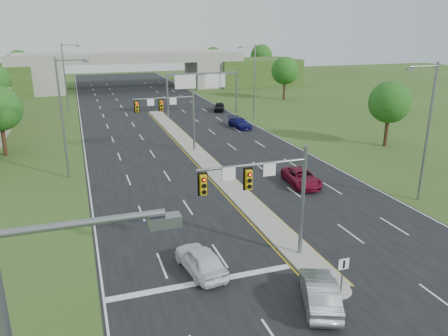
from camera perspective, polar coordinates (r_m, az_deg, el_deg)
ground at (r=27.90m, az=9.81°, el=-11.15°), size 240.00×240.00×0.00m
road at (r=59.07m, az=-6.43°, el=4.70°), size 24.00×160.00×0.02m
median at (r=47.76m, az=-3.28°, el=1.70°), size 2.00×54.00×0.16m
median_nose at (r=24.94m, az=14.30°, el=-15.03°), size 2.00×2.00×0.16m
lane_markings at (r=53.17m, az=-5.63°, el=3.25°), size 23.72×160.00×0.01m
signal_mast_near at (r=24.92m, az=5.87°, el=-2.64°), size 6.62×0.60×7.00m
signal_mast_far at (r=47.99m, az=-6.63°, el=7.37°), size 6.62×0.60×7.00m
keep_right_sign at (r=23.84m, az=15.26°, el=-12.78°), size 0.60×0.13×2.20m
sign_gantry at (r=69.25m, az=-2.91°, el=11.13°), size 11.58×0.44×6.67m
overpass at (r=102.42m, az=-12.14°, el=12.03°), size 80.00×14.00×8.10m
lightpole_l_mid at (r=41.89m, az=-20.19°, el=6.76°), size 2.85×0.25×11.00m
lightpole_l_far at (r=76.58m, az=-19.95°, el=11.41°), size 2.85×0.25×11.00m
lightpole_r_near at (r=37.26m, az=24.93°, el=4.91°), size 2.85×0.25×11.00m
lightpole_r_far at (r=66.70m, az=3.85°, el=11.60°), size 2.85×0.25×11.00m
tree_r_near at (r=54.16m, az=20.82°, el=8.02°), size 4.80×4.80×7.60m
tree_r_mid at (r=85.60m, az=7.98°, el=12.47°), size 5.20×5.20×8.12m
tree_back_b at (r=116.10m, az=-25.20°, el=12.39°), size 5.60×5.60×8.32m
tree_back_c at (r=121.01m, az=-1.39°, el=14.20°), size 5.60×5.60×8.32m
tree_back_d at (r=125.89m, az=4.90°, el=14.43°), size 6.00×6.00×8.85m
car_white at (r=25.50m, az=-3.06°, el=-11.87°), size 2.45×4.66×1.51m
car_silver at (r=23.26m, az=12.40°, el=-15.56°), size 3.14×4.79×1.49m
car_far_a at (r=39.32m, az=10.09°, el=-1.21°), size 2.85×5.28×1.41m
car_far_b at (r=61.04m, az=2.07°, el=5.89°), size 2.37×4.84×1.36m
car_far_c at (r=73.66m, az=-0.63°, el=8.01°), size 3.00×4.40×1.39m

